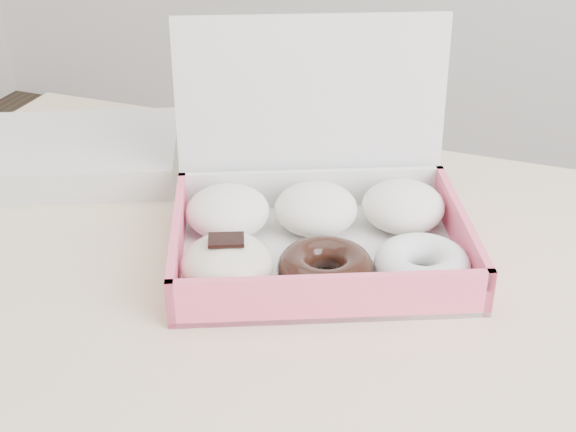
% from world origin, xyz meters
% --- Properties ---
extents(table, '(1.20, 0.80, 0.75)m').
position_xyz_m(table, '(0.00, 0.00, 0.67)').
color(table, '#CDAA87').
rests_on(table, ground).
extents(donut_box, '(0.39, 0.36, 0.23)m').
position_xyz_m(donut_box, '(-0.04, 0.09, 0.79)').
color(donut_box, silver).
rests_on(donut_box, table).
extents(newspapers, '(0.32, 0.29, 0.04)m').
position_xyz_m(newspapers, '(-0.39, 0.18, 0.77)').
color(newspapers, white).
rests_on(newspapers, table).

